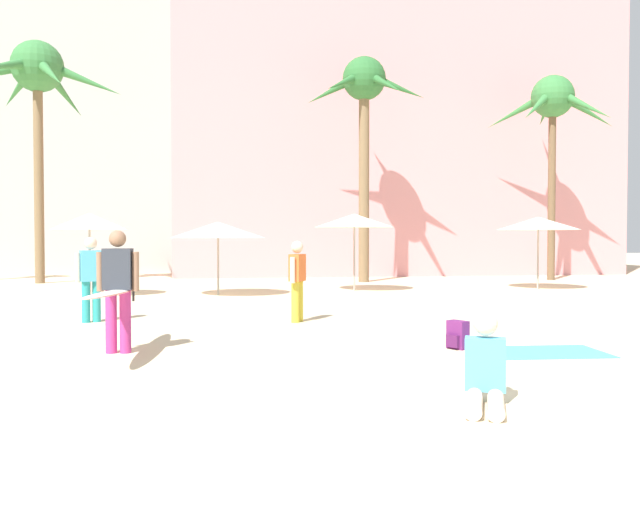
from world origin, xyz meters
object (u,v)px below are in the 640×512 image
(backpack, at_px, (457,335))
(person_far_left, at_px, (297,278))
(cafe_umbrella_0, at_px, (354,221))
(cafe_umbrella_1, at_px, (89,221))
(person_mid_right, at_px, (91,276))
(palm_tree_center, at_px, (37,80))
(cafe_umbrella_3, at_px, (218,230))
(palm_tree_far_left, at_px, (364,99))
(person_far_right, at_px, (117,288))
(beach_towel, at_px, (538,352))
(person_mid_left, at_px, (485,373))
(cafe_umbrella_2, at_px, (538,223))
(palm_tree_right, at_px, (553,108))

(backpack, bearing_deg, person_far_left, -89.92)
(cafe_umbrella_0, relative_size, cafe_umbrella_1, 1.05)
(person_mid_right, bearing_deg, palm_tree_center, -2.48)
(cafe_umbrella_0, height_order, backpack, cafe_umbrella_0)
(cafe_umbrella_3, height_order, person_mid_right, cafe_umbrella_3)
(palm_tree_far_left, bearing_deg, backpack, -97.01)
(palm_tree_far_left, distance_m, person_far_left, 13.20)
(cafe_umbrella_0, xyz_separation_m, backpack, (-0.60, -10.54, -2.00))
(palm_tree_far_left, xyz_separation_m, person_far_right, (-6.74, -14.26, -5.94))
(backpack, relative_size, person_mid_right, 0.25)
(person_far_left, bearing_deg, cafe_umbrella_0, -82.44)
(cafe_umbrella_0, height_order, cafe_umbrella_1, cafe_umbrella_0)
(cafe_umbrella_0, bearing_deg, beach_towel, -87.78)
(palm_tree_far_left, bearing_deg, person_mid_left, -98.65)
(person_far_left, bearing_deg, beach_towel, 155.64)
(cafe_umbrella_1, distance_m, person_far_right, 9.85)
(cafe_umbrella_0, distance_m, person_mid_left, 13.90)
(cafe_umbrella_3, height_order, backpack, cafe_umbrella_3)
(backpack, distance_m, person_far_left, 4.02)
(palm_tree_center, xyz_separation_m, cafe_umbrella_2, (16.80, -5.18, -5.27))
(cafe_umbrella_3, height_order, person_far_right, cafe_umbrella_3)
(palm_tree_far_left, relative_size, person_far_right, 2.71)
(palm_tree_right, xyz_separation_m, person_far_right, (-14.33, -14.30, -5.83))
(cafe_umbrella_0, bearing_deg, palm_tree_far_left, 73.42)
(person_mid_left, bearing_deg, cafe_umbrella_3, -144.69)
(palm_tree_far_left, height_order, cafe_umbrella_2, palm_tree_far_left)
(palm_tree_right, distance_m, cafe_umbrella_2, 6.79)
(person_far_right, distance_m, person_far_left, 4.30)
(backpack, height_order, person_far_right, person_far_right)
(cafe_umbrella_0, xyz_separation_m, person_far_left, (-2.61, -7.13, -1.33))
(beach_towel, xyz_separation_m, person_mid_left, (-1.93, -2.66, 0.32))
(cafe_umbrella_0, relative_size, beach_towel, 1.31)
(cafe_umbrella_3, bearing_deg, person_far_right, -98.25)
(person_mid_right, bearing_deg, cafe_umbrella_1, -10.53)
(cafe_umbrella_0, xyz_separation_m, beach_towel, (0.43, -11.03, -2.19))
(cafe_umbrella_3, xyz_separation_m, person_mid_right, (-2.42, -5.60, -0.98))
(palm_tree_center, height_order, person_far_right, palm_tree_center)
(backpack, bearing_deg, cafe_umbrella_2, -153.10)
(cafe_umbrella_3, distance_m, person_far_left, 6.44)
(backpack, xyz_separation_m, person_mid_right, (-6.02, 3.96, 0.71))
(palm_tree_right, height_order, person_far_left, palm_tree_right)
(cafe_umbrella_1, bearing_deg, person_mid_right, -78.60)
(palm_tree_far_left, distance_m, cafe_umbrella_0, 6.27)
(cafe_umbrella_1, height_order, person_mid_right, cafe_umbrella_1)
(cafe_umbrella_0, relative_size, person_far_left, 1.56)
(beach_towel, distance_m, person_mid_right, 8.39)
(palm_tree_center, relative_size, cafe_umbrella_3, 3.24)
(backpack, height_order, person_far_left, person_far_left)
(palm_tree_center, relative_size, cafe_umbrella_2, 3.38)
(beach_towel, relative_size, backpack, 4.52)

